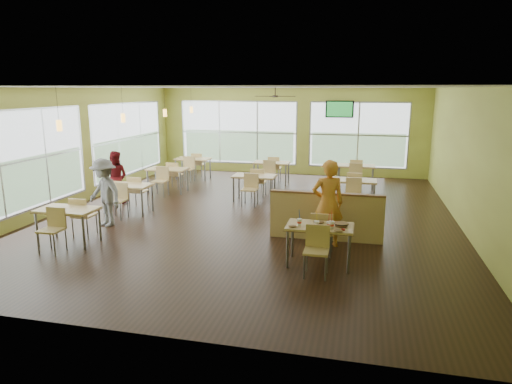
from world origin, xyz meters
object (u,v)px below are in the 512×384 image
half_wall_divider (326,216)px  man_plaid (328,204)px  food_basket (341,224)px  main_table (320,232)px

half_wall_divider → man_plaid: man_plaid is taller
man_plaid → half_wall_divider: bearing=-100.6°
half_wall_divider → food_basket: 1.48m
main_table → man_plaid: 1.10m
main_table → half_wall_divider: (0.00, 1.45, -0.11)m
man_plaid → food_basket: bearing=89.6°
main_table → half_wall_divider: half_wall_divider is taller
food_basket → man_plaid: bearing=107.7°
half_wall_divider → man_plaid: size_ratio=1.33×
half_wall_divider → man_plaid: bearing=-82.4°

